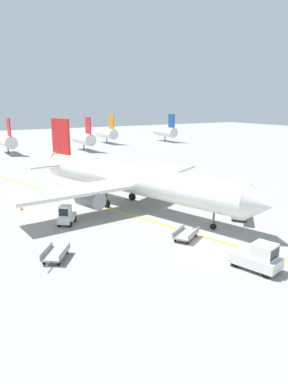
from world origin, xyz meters
name	(u,v)px	position (x,y,z in m)	size (l,w,h in m)	color
ground_plane	(203,245)	(0.00, 0.00, 0.00)	(300.00, 300.00, 0.00)	gray
taxi_line_yellow	(173,228)	(0.28, 5.00, 0.00)	(0.30, 80.00, 0.01)	yellow
airliner	(128,179)	(0.12, 14.14, 3.42)	(27.79, 34.67, 10.10)	white
pushback_tug	(258,258)	(0.36, -5.91, 0.99)	(2.76, 3.97, 2.20)	silver
baggage_tug_near_wing	(66,216)	(-8.58, 11.40, 0.93)	(2.50, 2.69, 2.10)	silver
belt_loader_forward_hold	(241,211)	(8.50, 3.70, 0.78)	(4.81, 3.90, 2.59)	silver
baggage_cart_loaded	(186,234)	(-0.47, 1.83, 0.47)	(3.64, 2.78, 0.94)	#A5A5A8
baggage_cart_empty_trailing	(56,254)	(-12.13, 3.75, 0.47)	(2.91, 3.51, 0.94)	#A5A5A8
ground_crew_marshaller	(209,201)	(7.82, 8.19, 0.91)	(0.36, 0.24, 1.70)	#26262D
safety_cone_nose_left	(165,193)	(7.13, 16.42, 0.22)	(0.36, 0.36, 0.44)	orange
safety_cone_nose_right	(21,208)	(-11.44, 19.10, 0.22)	(0.36, 0.36, 0.44)	orange
safety_cone_wingtip_left	(207,199)	(10.19, 11.18, 0.22)	(0.36, 0.36, 0.44)	orange
safety_cone_wingtip_right	(220,199)	(11.33, 10.01, 0.22)	(0.36, 0.36, 0.44)	orange
distant_aircraft_far_left	(7,141)	(-3.44, 69.60, 3.22)	(3.00, 10.10, 8.80)	silver
distant_aircraft_mid_left	(84,138)	(14.86, 65.64, 3.22)	(3.00, 10.10, 8.80)	silver
distant_aircraft_mid_right	(107,133)	(27.36, 78.03, 3.22)	(3.00, 10.10, 8.80)	silver
distant_aircraft_far_right	(165,131)	(46.04, 73.47, 3.22)	(3.00, 10.10, 8.80)	silver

